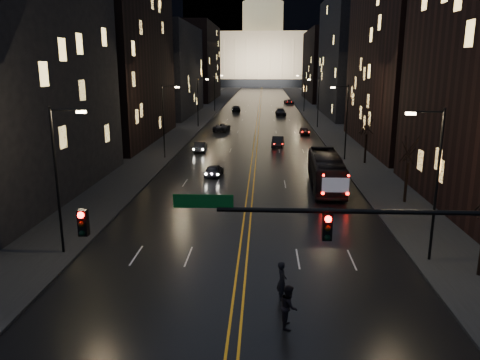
# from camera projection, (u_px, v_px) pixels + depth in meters

# --- Properties ---
(ground) EXTENTS (900.00, 900.00, 0.00)m
(ground) POSITION_uv_depth(u_px,v_px,m) (231.00, 359.00, 18.43)
(ground) COLOR black
(ground) RESTS_ON ground
(road) EXTENTS (20.00, 320.00, 0.02)m
(road) POSITION_uv_depth(u_px,v_px,m) (260.00, 102.00, 144.46)
(road) COLOR black
(road) RESTS_ON ground
(sidewalk_left) EXTENTS (8.00, 320.00, 0.16)m
(sidewalk_left) POSITION_uv_depth(u_px,v_px,m) (215.00, 102.00, 145.13)
(sidewalk_left) COLOR black
(sidewalk_left) RESTS_ON ground
(sidewalk_right) EXTENTS (8.00, 320.00, 0.16)m
(sidewalk_right) POSITION_uv_depth(u_px,v_px,m) (306.00, 102.00, 143.76)
(sidewalk_right) COLOR black
(sidewalk_right) RESTS_ON ground
(center_line) EXTENTS (0.62, 320.00, 0.01)m
(center_line) POSITION_uv_depth(u_px,v_px,m) (260.00, 102.00, 144.46)
(center_line) COLOR orange
(center_line) RESTS_ON road
(building_left_mid) EXTENTS (12.00, 30.00, 28.00)m
(building_left_mid) POSITION_uv_depth(u_px,v_px,m) (113.00, 46.00, 68.45)
(building_left_mid) COLOR black
(building_left_mid) RESTS_ON ground
(building_left_far) EXTENTS (12.00, 34.00, 20.00)m
(building_left_far) POSITION_uv_depth(u_px,v_px,m) (167.00, 71.00, 106.26)
(building_left_far) COLOR black
(building_left_far) RESTS_ON ground
(building_left_dist) EXTENTS (12.00, 40.00, 24.00)m
(building_left_dist) POSITION_uv_depth(u_px,v_px,m) (196.00, 62.00, 152.31)
(building_left_dist) COLOR black
(building_left_dist) RESTS_ON ground
(building_right_tall) EXTENTS (12.00, 30.00, 38.00)m
(building_right_tall) POSITION_uv_depth(u_px,v_px,m) (416.00, 4.00, 61.31)
(building_right_tall) COLOR black
(building_right_tall) RESTS_ON ground
(building_right_mid) EXTENTS (12.00, 34.00, 26.00)m
(building_right_mid) POSITION_uv_depth(u_px,v_px,m) (354.00, 57.00, 103.47)
(building_right_mid) COLOR black
(building_right_mid) RESTS_ON ground
(building_right_dist) EXTENTS (12.00, 40.00, 22.00)m
(building_right_dist) POSITION_uv_depth(u_px,v_px,m) (326.00, 66.00, 150.49)
(building_right_dist) COLOR black
(building_right_dist) RESTS_ON ground
(capitol) EXTENTS (90.00, 50.00, 58.50)m
(capitol) POSITION_uv_depth(u_px,v_px,m) (262.00, 54.00, 256.69)
(capitol) COLOR black
(capitol) RESTS_ON ground
(traffic_signal) EXTENTS (17.29, 0.45, 7.00)m
(traffic_signal) POSITION_uv_depth(u_px,v_px,m) (394.00, 241.00, 16.91)
(traffic_signal) COLOR black
(traffic_signal) RESTS_ON ground
(streetlamp_right_near) EXTENTS (2.13, 0.25, 9.00)m
(streetlamp_right_near) POSITION_uv_depth(u_px,v_px,m) (434.00, 178.00, 26.37)
(streetlamp_right_near) COLOR black
(streetlamp_right_near) RESTS_ON ground
(streetlamp_left_near) EXTENTS (2.13, 0.25, 9.00)m
(streetlamp_left_near) POSITION_uv_depth(u_px,v_px,m) (59.00, 174.00, 27.43)
(streetlamp_left_near) COLOR black
(streetlamp_left_near) RESTS_ON ground
(streetlamp_right_mid) EXTENTS (2.13, 0.25, 9.00)m
(streetlamp_right_mid) POSITION_uv_depth(u_px,v_px,m) (345.00, 119.00, 55.46)
(streetlamp_right_mid) COLOR black
(streetlamp_right_mid) RESTS_ON ground
(streetlamp_left_mid) EXTENTS (2.13, 0.25, 9.00)m
(streetlamp_left_mid) POSITION_uv_depth(u_px,v_px,m) (165.00, 118.00, 56.52)
(streetlamp_left_mid) COLOR black
(streetlamp_left_mid) RESTS_ON ground
(streetlamp_right_far) EXTENTS (2.13, 0.25, 9.00)m
(streetlamp_right_far) POSITION_uv_depth(u_px,v_px,m) (317.00, 100.00, 84.54)
(streetlamp_right_far) COLOR black
(streetlamp_right_far) RESTS_ON ground
(streetlamp_left_far) EXTENTS (2.13, 0.25, 9.00)m
(streetlamp_left_far) POSITION_uv_depth(u_px,v_px,m) (199.00, 100.00, 85.60)
(streetlamp_left_far) COLOR black
(streetlamp_left_far) RESTS_ON ground
(streetlamp_right_dist) EXTENTS (2.13, 0.25, 9.00)m
(streetlamp_right_dist) POSITION_uv_depth(u_px,v_px,m) (304.00, 91.00, 113.63)
(streetlamp_right_dist) COLOR black
(streetlamp_right_dist) RESTS_ON ground
(streetlamp_left_dist) EXTENTS (2.13, 0.25, 9.00)m
(streetlamp_left_dist) POSITION_uv_depth(u_px,v_px,m) (215.00, 91.00, 114.69)
(streetlamp_left_dist) COLOR black
(streetlamp_left_dist) RESTS_ON ground
(tree_right_mid) EXTENTS (2.40, 2.40, 6.65)m
(tree_right_mid) POSITION_uv_depth(u_px,v_px,m) (409.00, 150.00, 38.03)
(tree_right_mid) COLOR black
(tree_right_mid) RESTS_ON ground
(tree_right_far) EXTENTS (2.40, 2.40, 6.65)m
(tree_right_far) POSITION_uv_depth(u_px,v_px,m) (367.00, 125.00, 53.54)
(tree_right_far) COLOR black
(tree_right_far) RESTS_ON ground
(bus) EXTENTS (3.09, 11.57, 3.20)m
(bus) POSITION_uv_depth(u_px,v_px,m) (326.00, 171.00, 43.79)
(bus) COLOR black
(bus) RESTS_ON ground
(oncoming_car_a) EXTENTS (1.95, 4.03, 1.32)m
(oncoming_car_a) POSITION_uv_depth(u_px,v_px,m) (214.00, 170.00, 48.54)
(oncoming_car_a) COLOR black
(oncoming_car_a) RESTS_ON ground
(oncoming_car_b) EXTENTS (1.63, 4.28, 1.39)m
(oncoming_car_b) POSITION_uv_depth(u_px,v_px,m) (200.00, 147.00, 62.11)
(oncoming_car_b) COLOR black
(oncoming_car_b) RESTS_ON ground
(oncoming_car_c) EXTENTS (2.96, 5.31, 1.40)m
(oncoming_car_c) POSITION_uv_depth(u_px,v_px,m) (222.00, 127.00, 81.61)
(oncoming_car_c) COLOR black
(oncoming_car_c) RESTS_ON ground
(oncoming_car_d) EXTENTS (2.56, 5.32, 1.49)m
(oncoming_car_d) POSITION_uv_depth(u_px,v_px,m) (236.00, 108.00, 115.67)
(oncoming_car_d) COLOR black
(oncoming_car_d) RESTS_ON ground
(receding_car_a) EXTENTS (1.96, 4.61, 1.48)m
(receding_car_a) POSITION_uv_depth(u_px,v_px,m) (278.00, 142.00, 65.91)
(receding_car_a) COLOR black
(receding_car_a) RESTS_ON ground
(receding_car_b) EXTENTS (1.59, 3.77, 1.27)m
(receding_car_b) POSITION_uv_depth(u_px,v_px,m) (305.00, 131.00, 77.17)
(receding_car_b) COLOR black
(receding_car_b) RESTS_ON ground
(receding_car_c) EXTENTS (2.48, 5.47, 1.56)m
(receding_car_c) POSITION_uv_depth(u_px,v_px,m) (281.00, 112.00, 106.65)
(receding_car_c) COLOR black
(receding_car_c) RESTS_ON ground
(receding_car_d) EXTENTS (2.95, 5.33, 1.41)m
(receding_car_d) POSITION_uv_depth(u_px,v_px,m) (289.00, 102.00, 137.25)
(receding_car_d) COLOR black
(receding_car_d) RESTS_ON ground
(pedestrian_a) EXTENTS (0.58, 0.79, 1.98)m
(pedestrian_a) POSITION_uv_depth(u_px,v_px,m) (282.00, 281.00, 22.93)
(pedestrian_a) COLOR black
(pedestrian_a) RESTS_ON ground
(pedestrian_b) EXTENTS (0.56, 0.97, 1.97)m
(pedestrian_b) POSITION_uv_depth(u_px,v_px,m) (289.00, 306.00, 20.54)
(pedestrian_b) COLOR black
(pedestrian_b) RESTS_ON ground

